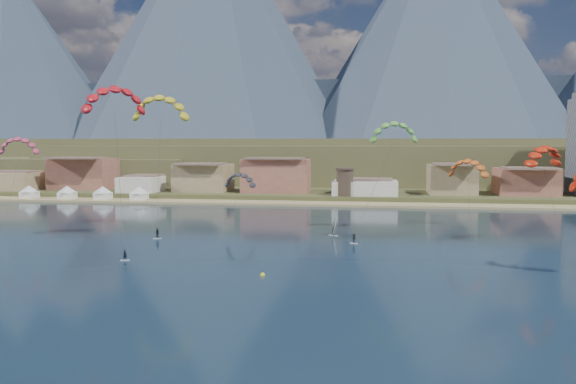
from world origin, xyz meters
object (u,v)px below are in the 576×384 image
(kitesurfer_red, at_px, (114,96))
(kitesurfer_yellow, at_px, (160,104))
(windsurfer, at_px, (334,230))
(buoy, at_px, (263,275))
(watchtower, at_px, (345,182))
(kitesurfer_green, at_px, (393,130))

(kitesurfer_red, xyz_separation_m, kitesurfer_yellow, (1.99, 16.83, -0.43))
(windsurfer, distance_m, buoy, 36.76)
(watchtower, height_order, kitesurfer_red, kitesurfer_red)
(kitesurfer_red, distance_m, buoy, 45.09)
(kitesurfer_yellow, height_order, kitesurfer_green, kitesurfer_yellow)
(watchtower, height_order, windsurfer, watchtower)
(kitesurfer_red, height_order, windsurfer, kitesurfer_red)
(watchtower, distance_m, kitesurfer_red, 90.47)
(windsurfer, bearing_deg, kitesurfer_green, 21.89)
(watchtower, height_order, kitesurfer_green, kitesurfer_green)
(kitesurfer_green, height_order, windsurfer, kitesurfer_green)
(kitesurfer_yellow, relative_size, kitesurfer_green, 1.16)
(kitesurfer_yellow, relative_size, buoy, 44.83)
(watchtower, xyz_separation_m, kitesurfer_red, (-36.19, -80.45, 20.09))
(buoy, bearing_deg, kitesurfer_green, 65.52)
(watchtower, distance_m, buoy, 100.99)
(kitesurfer_red, xyz_separation_m, kitesurfer_green, (49.01, 20.43, -5.64))
(watchtower, bearing_deg, kitesurfer_yellow, -118.26)
(watchtower, relative_size, kitesurfer_red, 0.28)
(kitesurfer_red, xyz_separation_m, buoy, (30.52, -20.19, -26.35))
(kitesurfer_yellow, distance_m, kitesurfer_green, 47.45)
(windsurfer, bearing_deg, watchtower, 91.29)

